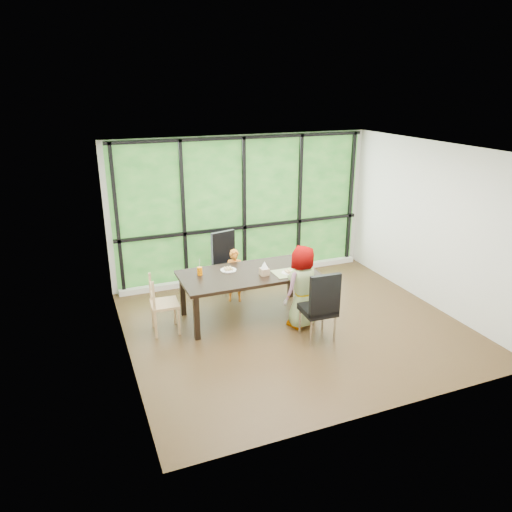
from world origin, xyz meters
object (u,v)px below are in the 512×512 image
chair_end_beech (165,304)px  plate_far (228,270)px  child_toddler (235,275)px  plate_near (288,273)px  child_older (300,287)px  dining_table (248,295)px  tissue_box (264,272)px  orange_cup (200,271)px  green_cup (307,268)px  chair_interior_leather (318,305)px  chair_window_leather (229,263)px

chair_end_beech → plate_far: bearing=-76.0°
child_toddler → plate_far: bearing=-98.1°
chair_end_beech → plate_near: chair_end_beech is taller
chair_end_beech → child_older: bearing=-103.7°
child_older → plate_far: (-0.88, 0.80, 0.11)m
dining_table → plate_near: plate_near is taller
chair_end_beech → plate_near: 1.96m
tissue_box → plate_near: bearing=-10.3°
chair_end_beech → orange_cup: chair_end_beech is taller
plate_near → orange_cup: 1.38m
plate_far → green_cup: green_cup is taller
chair_end_beech → orange_cup: size_ratio=7.07×
chair_interior_leather → child_older: bearing=-80.1°
chair_window_leather → tissue_box: bearing=-95.0°
child_toddler → tissue_box: size_ratio=7.18×
child_older → plate_near: bearing=-104.3°
child_toddler → tissue_box: 0.91m
child_toddler → plate_near: child_toddler is taller
orange_cup → chair_interior_leather: bearing=-41.4°
chair_interior_leather → orange_cup: 1.90m
chair_window_leather → chair_end_beech: 1.73m
chair_window_leather → child_older: child_older is taller
dining_table → plate_near: bearing=-23.3°
chair_window_leather → plate_near: (0.54, -1.29, 0.22)m
dining_table → child_toddler: (0.00, 0.63, 0.09)m
green_cup → dining_table: bearing=162.2°
child_older → chair_window_leather: bearing=-91.9°
dining_table → orange_cup: bearing=165.0°
plate_near → orange_cup: (-1.31, 0.44, 0.06)m
chair_interior_leather → child_toddler: bearing=-65.4°
plate_far → plate_near: (0.83, -0.45, -0.00)m
chair_window_leather → child_older: bearing=-83.1°
dining_table → orange_cup: orange_cup is taller
dining_table → chair_interior_leather: (0.69, -1.05, 0.17)m
chair_end_beech → tissue_box: chair_end_beech is taller
plate_far → orange_cup: size_ratio=1.99×
dining_table → plate_far: plate_far is taller
child_older → plate_near: size_ratio=6.26×
chair_end_beech → green_cup: size_ratio=8.47×
plate_near → tissue_box: size_ratio=1.60×
plate_near → child_older: bearing=-82.6°
chair_end_beech → tissue_box: 1.59m
chair_window_leather → tissue_box: chair_window_leather is taller
child_toddler → orange_cup: child_toddler is taller
tissue_box → dining_table: bearing=138.8°
dining_table → orange_cup: (-0.72, 0.19, 0.44)m
chair_window_leather → tissue_box: (0.17, -1.22, 0.27)m
chair_window_leather → plate_near: 1.42m
plate_far → tissue_box: bearing=-40.1°
plate_near → orange_cup: size_ratio=1.62×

